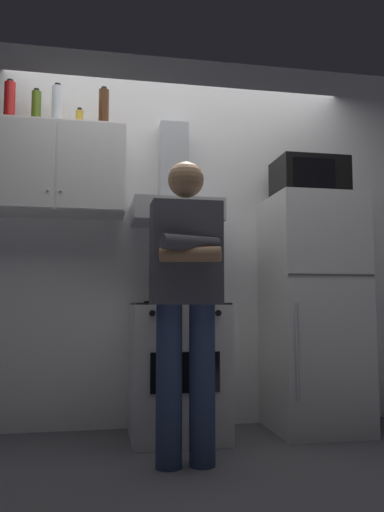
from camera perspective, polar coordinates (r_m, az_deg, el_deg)
name	(u,v)px	position (r m, az deg, el deg)	size (l,w,h in m)	color
ground_plane	(192,448)	(3.25, 0.00, -20.59)	(7.00, 7.00, 0.00)	#4C4C51
back_wall_tiled	(177,237)	(3.77, -1.68, 2.16)	(4.80, 0.10, 2.70)	white
upper_cabinet	(57,170)	(3.59, -14.79, 9.25)	(0.90, 0.37, 0.60)	white
stove_oven	(177,369)	(3.41, -1.64, -12.49)	(0.60, 0.62, 0.87)	white
range_hood	(175,197)	(3.58, -1.90, 6.58)	(0.60, 0.44, 0.75)	#B7BABF
refrigerator	(313,312)	(3.65, 13.35, -6.10)	(0.60, 0.62, 1.60)	silver
microwave	(309,179)	(3.78, 12.91, 8.31)	(0.48, 0.37, 0.28)	black
person_standing	(186,295)	(2.77, -0.68, -4.39)	(0.38, 0.33, 1.64)	navy
bottle_rum_dark	(104,109)	(3.69, -9.81, 15.88)	(0.07, 0.07, 0.29)	#47230F
bottle_spice_jar	(79,120)	(3.73, -12.44, 14.59)	(0.05, 0.05, 0.15)	gold
bottle_vodka_clear	(57,106)	(3.73, -14.81, 15.84)	(0.07, 0.07, 0.30)	silver
bottle_soda_red	(10,102)	(3.74, -19.67, 15.86)	(0.07, 0.07, 0.29)	red
bottle_olive_oil	(36,108)	(3.75, -16.98, 15.45)	(0.06, 0.06, 0.26)	#4C6B19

